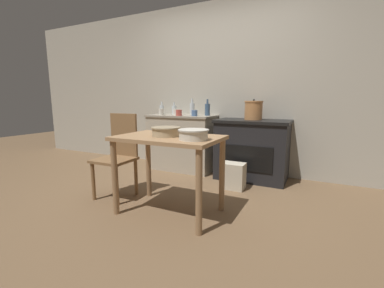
{
  "coord_description": "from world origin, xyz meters",
  "views": [
    {
      "loc": [
        1.39,
        -2.24,
        1.11
      ],
      "look_at": [
        0.0,
        0.56,
        0.56
      ],
      "focal_mm": 24.0,
      "sensor_mm": 36.0,
      "label": 1
    }
  ],
  "objects_px": {
    "chair": "(119,153)",
    "bottle_far_left": "(174,110)",
    "cup_right": "(194,113)",
    "flour_sack": "(233,176)",
    "cup_center_right": "(176,112)",
    "bottle_left": "(192,109)",
    "stove": "(252,150)",
    "stock_pot": "(253,110)",
    "cup_mid_right": "(161,112)",
    "mixing_bowl_small": "(166,131)",
    "bottle_mid_left": "(207,109)",
    "work_table": "(169,149)",
    "bottle_center_left": "(162,109)",
    "mixing_bowl_large": "(193,134)",
    "cup_center": "(179,113)"
  },
  "relations": [
    {
      "from": "mixing_bowl_small",
      "to": "bottle_center_left",
      "type": "bearing_deg",
      "value": 124.16
    },
    {
      "from": "bottle_left",
      "to": "bottle_mid_left",
      "type": "distance_m",
      "value": 0.25
    },
    {
      "from": "bottle_center_left",
      "to": "cup_center_right",
      "type": "height_order",
      "value": "bottle_center_left"
    },
    {
      "from": "chair",
      "to": "cup_right",
      "type": "bearing_deg",
      "value": 70.46
    },
    {
      "from": "work_table",
      "to": "chair",
      "type": "distance_m",
      "value": 0.79
    },
    {
      "from": "mixing_bowl_small",
      "to": "bottle_center_left",
      "type": "height_order",
      "value": "bottle_center_left"
    },
    {
      "from": "stove",
      "to": "chair",
      "type": "height_order",
      "value": "chair"
    },
    {
      "from": "bottle_far_left",
      "to": "stock_pot",
      "type": "bearing_deg",
      "value": -3.27
    },
    {
      "from": "mixing_bowl_small",
      "to": "flour_sack",
      "type": "bearing_deg",
      "value": 68.32
    },
    {
      "from": "bottle_far_left",
      "to": "cup_mid_right",
      "type": "relative_size",
      "value": 1.96
    },
    {
      "from": "flour_sack",
      "to": "cup_center",
      "type": "relative_size",
      "value": 3.67
    },
    {
      "from": "flour_sack",
      "to": "mixing_bowl_small",
      "type": "bearing_deg",
      "value": -111.68
    },
    {
      "from": "cup_center",
      "to": "cup_right",
      "type": "height_order",
      "value": "cup_center"
    },
    {
      "from": "stock_pot",
      "to": "bottle_mid_left",
      "type": "relative_size",
      "value": 1.14
    },
    {
      "from": "cup_right",
      "to": "chair",
      "type": "bearing_deg",
      "value": -107.91
    },
    {
      "from": "mixing_bowl_large",
      "to": "cup_center",
      "type": "distance_m",
      "value": 1.67
    },
    {
      "from": "bottle_mid_left",
      "to": "cup_center_right",
      "type": "height_order",
      "value": "bottle_mid_left"
    },
    {
      "from": "mixing_bowl_large",
      "to": "bottle_far_left",
      "type": "xyz_separation_m",
      "value": [
        -1.15,
        1.65,
        0.13
      ]
    },
    {
      "from": "chair",
      "to": "stove",
      "type": "bearing_deg",
      "value": 45.42
    },
    {
      "from": "bottle_left",
      "to": "bottle_mid_left",
      "type": "height_order",
      "value": "bottle_left"
    },
    {
      "from": "bottle_mid_left",
      "to": "cup_right",
      "type": "height_order",
      "value": "bottle_mid_left"
    },
    {
      "from": "bottle_left",
      "to": "stove",
      "type": "bearing_deg",
      "value": -3.45
    },
    {
      "from": "mixing_bowl_large",
      "to": "bottle_center_left",
      "type": "height_order",
      "value": "bottle_center_left"
    },
    {
      "from": "cup_center_right",
      "to": "bottle_left",
      "type": "bearing_deg",
      "value": 28.59
    },
    {
      "from": "cup_center",
      "to": "bottle_mid_left",
      "type": "bearing_deg",
      "value": 33.08
    },
    {
      "from": "chair",
      "to": "flour_sack",
      "type": "xyz_separation_m",
      "value": [
        1.12,
        0.8,
        -0.34
      ]
    },
    {
      "from": "flour_sack",
      "to": "cup_center_right",
      "type": "relative_size",
      "value": 3.41
    },
    {
      "from": "chair",
      "to": "stock_pot",
      "type": "height_order",
      "value": "stock_pot"
    },
    {
      "from": "stove",
      "to": "chair",
      "type": "distance_m",
      "value": 1.8
    },
    {
      "from": "chair",
      "to": "bottle_far_left",
      "type": "distance_m",
      "value": 1.48
    },
    {
      "from": "chair",
      "to": "bottle_far_left",
      "type": "relative_size",
      "value": 4.84
    },
    {
      "from": "work_table",
      "to": "cup_right",
      "type": "distance_m",
      "value": 1.41
    },
    {
      "from": "work_table",
      "to": "mixing_bowl_large",
      "type": "bearing_deg",
      "value": -17.93
    },
    {
      "from": "cup_center",
      "to": "bottle_left",
      "type": "bearing_deg",
      "value": 62.73
    },
    {
      "from": "work_table",
      "to": "bottle_far_left",
      "type": "xyz_separation_m",
      "value": [
        -0.84,
        1.55,
        0.31
      ]
    },
    {
      "from": "mixing_bowl_small",
      "to": "cup_right",
      "type": "height_order",
      "value": "cup_right"
    },
    {
      "from": "work_table",
      "to": "bottle_center_left",
      "type": "bearing_deg",
      "value": 124.96
    },
    {
      "from": "mixing_bowl_large",
      "to": "cup_mid_right",
      "type": "distance_m",
      "value": 1.89
    },
    {
      "from": "flour_sack",
      "to": "mixing_bowl_small",
      "type": "xyz_separation_m",
      "value": [
        -0.38,
        -0.95,
        0.65
      ]
    },
    {
      "from": "flour_sack",
      "to": "cup_right",
      "type": "height_order",
      "value": "cup_right"
    },
    {
      "from": "stock_pot",
      "to": "cup_right",
      "type": "bearing_deg",
      "value": -170.22
    },
    {
      "from": "cup_center",
      "to": "flour_sack",
      "type": "bearing_deg",
      "value": -20.02
    },
    {
      "from": "bottle_left",
      "to": "cup_right",
      "type": "bearing_deg",
      "value": -54.63
    },
    {
      "from": "stock_pot",
      "to": "cup_mid_right",
      "type": "bearing_deg",
      "value": -173.17
    },
    {
      "from": "stock_pot",
      "to": "bottle_far_left",
      "type": "height_order",
      "value": "stock_pot"
    },
    {
      "from": "bottle_left",
      "to": "bottle_center_left",
      "type": "bearing_deg",
      "value": 179.7
    },
    {
      "from": "stove",
      "to": "cup_mid_right",
      "type": "xyz_separation_m",
      "value": [
        -1.4,
        -0.14,
        0.5
      ]
    },
    {
      "from": "bottle_mid_left",
      "to": "mixing_bowl_small",
      "type": "bearing_deg",
      "value": -81.48
    },
    {
      "from": "flour_sack",
      "to": "work_table",
      "type": "bearing_deg",
      "value": -110.8
    },
    {
      "from": "work_table",
      "to": "cup_center_right",
      "type": "xyz_separation_m",
      "value": [
        -0.72,
        1.39,
        0.28
      ]
    }
  ]
}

